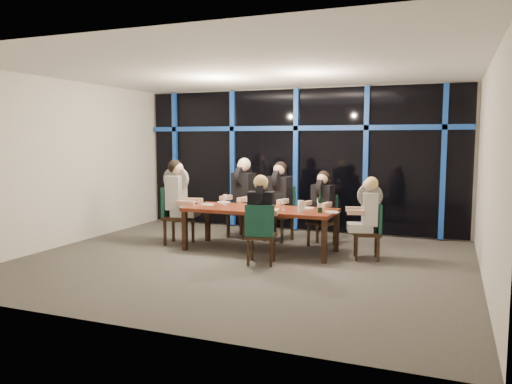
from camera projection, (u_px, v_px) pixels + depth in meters
room at (242, 133)px, 7.71m from camera, size 7.04×7.00×3.02m
window_wall at (297, 157)px, 10.47m from camera, size 6.86×0.43×2.94m
dining_table at (260, 212)px, 8.60m from camera, size 2.60×1.00×0.75m
chair_far_left at (245, 207)px, 9.87m from camera, size 0.61×0.61×1.07m
chair_far_mid at (281, 210)px, 9.55m from camera, size 0.56×0.56×1.03m
chair_far_right at (324, 217)px, 9.10m from camera, size 0.52×0.52×0.93m
chair_end_left at (174, 212)px, 9.19m from camera, size 0.56×0.56×1.06m
chair_end_right at (372, 228)px, 8.02m from camera, size 0.52×0.52×0.91m
chair_near_mid at (261, 231)px, 7.64m from camera, size 0.52×0.52×0.95m
diner_far_left at (242, 186)px, 9.76m from camera, size 0.62×0.72×1.04m
diner_far_mid at (279, 190)px, 9.43m from camera, size 0.57×0.69×1.01m
diner_far_right at (322, 197)px, 8.99m from camera, size 0.52×0.62×0.91m
diner_end_left at (178, 190)px, 9.13m from camera, size 0.70×0.57×1.04m
diner_end_right at (368, 206)px, 7.99m from camera, size 0.62×0.52×0.89m
diner_near_mid at (261, 206)px, 7.68m from camera, size 0.52×0.63×0.92m
plate_far_left at (224, 202)px, 9.34m from camera, size 0.24×0.24×0.01m
plate_far_mid at (263, 205)px, 8.99m from camera, size 0.24×0.24×0.01m
plate_far_right at (307, 208)px, 8.55m from camera, size 0.24×0.24×0.01m
plate_end_left at (208, 204)px, 9.03m from camera, size 0.24×0.24×0.01m
plate_end_right at (332, 212)px, 8.06m from camera, size 0.24×0.24×0.01m
plate_near_mid at (267, 211)px, 8.24m from camera, size 0.24×0.24×0.01m
wine_bottle at (320, 205)px, 8.04m from camera, size 0.08×0.08×0.34m
water_pitcher at (301, 206)px, 8.14m from camera, size 0.12×0.10×0.19m
tea_light at (254, 209)px, 8.43m from camera, size 0.05×0.05×0.03m
wine_glass_a at (248, 201)px, 8.61m from camera, size 0.07×0.07×0.17m
wine_glass_b at (269, 199)px, 8.73m from camera, size 0.07×0.07×0.19m
wine_glass_c at (283, 202)px, 8.35m from camera, size 0.07×0.07×0.19m
wine_glass_d at (225, 197)px, 8.96m from camera, size 0.08×0.08×0.19m
wine_glass_e at (319, 202)px, 8.40m from camera, size 0.07×0.07×0.19m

